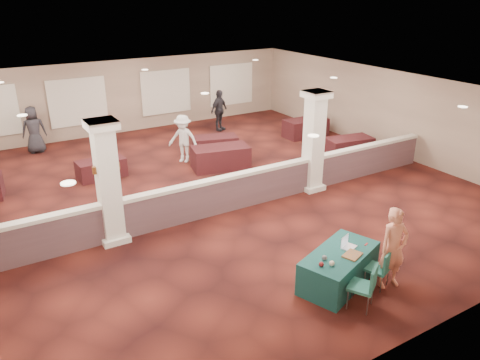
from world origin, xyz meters
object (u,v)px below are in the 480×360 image
conf_chair_main (382,266)px  far_table_back_right (306,128)px  attendee_b (183,139)px  attendee_c (219,110)px  far_table_front_left (101,169)px  attendee_d (34,130)px  far_table_front_right (349,147)px  far_table_front_center (221,158)px  near_table (339,268)px  woman (393,248)px  conf_chair_side (366,284)px  far_table_back_center (215,145)px

conf_chair_main → far_table_back_right: size_ratio=0.47×
attendee_b → attendee_c: 4.36m
far_table_front_left → attendee_d: size_ratio=0.86×
attendee_c → far_table_front_right: bearing=-90.1°
attendee_c → far_table_front_center: bearing=-142.8°
far_table_front_center → attendee_d: bearing=135.3°
near_table → conf_chair_main: conf_chair_main is taller
far_table_front_left → attendee_c: attendee_c is taller
conf_chair_main → far_table_back_right: 11.26m
woman → far_table_back_right: bearing=71.9°
far_table_back_right → attendee_b: bearing=-178.1°
conf_chair_main → far_table_front_center: (0.56, 8.18, -0.12)m
far_table_front_center → attendee_b: (-0.84, 1.34, 0.48)m
woman → attendee_d: bearing=121.5°
woman → attendee_b: 9.58m
near_table → far_table_front_left: near_table is taller
attendee_b → attendee_c: attendee_c is taller
near_table → attendee_c: bearing=53.1°
far_table_back_right → attendee_d: (-10.50, 3.80, 0.54)m
near_table → far_table_front_left: bearing=86.7°
far_table_front_left → attendee_d: attendee_d is taller
conf_chair_main → attendee_b: (-0.27, 9.52, 0.36)m
near_table → conf_chair_main: (0.65, -0.61, 0.15)m
conf_chair_main → attendee_b: size_ratio=0.50×
conf_chair_side → attendee_c: (3.70, 12.87, 0.34)m
far_table_front_right → attendee_c: size_ratio=0.97×
near_table → far_table_back_right: (6.33, 9.12, 0.00)m
conf_chair_side → attendee_d: bearing=74.5°
far_table_front_left → far_table_front_right: bearing=-16.9°
far_table_front_right → attendee_c: attendee_c is taller
conf_chair_side → attendee_d: (-4.02, 13.87, 0.34)m
far_table_back_center → attendee_d: 7.13m
woman → far_table_back_right: 11.18m
far_table_front_left → attendee_b: size_ratio=0.89×
far_table_front_right → far_table_back_center: far_table_front_right is taller
far_table_back_center → far_table_back_right: (4.50, 0.00, 0.04)m
far_table_back_center → attendee_b: 1.55m
near_table → conf_chair_side: (-0.15, -0.95, 0.20)m
far_table_front_right → attendee_c: 6.29m
woman → far_table_back_center: size_ratio=1.08×
far_table_front_center → far_table_back_right: far_table_front_center is taller
conf_chair_main → attendee_c: attendee_c is taller
near_table → attendee_b: size_ratio=1.11×
attendee_c → attendee_d: size_ratio=1.00×
near_table → attendee_b: 8.94m
far_table_front_right → attendee_c: (-2.59, 5.70, 0.56)m
far_table_front_center → far_table_back_right: bearing=16.8°
conf_chair_main → conf_chair_side: (-0.80, -0.34, 0.05)m
near_table → far_table_front_center: 7.68m
near_table → far_table_front_right: 8.74m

